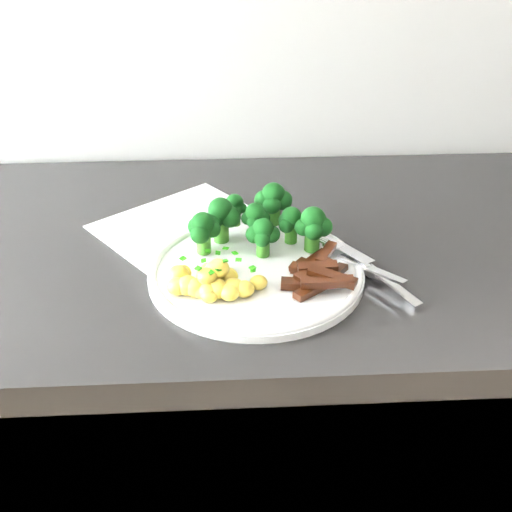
{
  "coord_description": "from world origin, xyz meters",
  "views": [
    {
      "loc": [
        -0.17,
        0.9,
        1.32
      ],
      "look_at": [
        -0.14,
        1.59,
        0.9
      ],
      "focal_mm": 45.28,
      "sensor_mm": 36.0,
      "label": 1
    }
  ],
  "objects_px": {
    "recipe_paper": "(211,242)",
    "potatoes": "(210,281)",
    "counter": "(314,455)",
    "plate": "(256,271)",
    "knife": "(376,275)",
    "fork": "(358,261)",
    "beef_strips": "(318,273)",
    "broccoli": "(259,218)"
  },
  "relations": [
    {
      "from": "beef_strips",
      "to": "recipe_paper",
      "type": "bearing_deg",
      "value": 138.73
    },
    {
      "from": "knife",
      "to": "recipe_paper",
      "type": "bearing_deg",
      "value": 153.28
    },
    {
      "from": "counter",
      "to": "beef_strips",
      "type": "xyz_separation_m",
      "value": [
        -0.03,
        -0.12,
        0.46
      ]
    },
    {
      "from": "counter",
      "to": "broccoli",
      "type": "xyz_separation_m",
      "value": [
        -0.1,
        -0.02,
        0.48
      ]
    },
    {
      "from": "broccoli",
      "to": "beef_strips",
      "type": "xyz_separation_m",
      "value": [
        0.07,
        -0.1,
        -0.03
      ]
    },
    {
      "from": "counter",
      "to": "fork",
      "type": "relative_size",
      "value": 17.2
    },
    {
      "from": "counter",
      "to": "beef_strips",
      "type": "relative_size",
      "value": 20.82
    },
    {
      "from": "recipe_paper",
      "to": "fork",
      "type": "distance_m",
      "value": 0.21
    },
    {
      "from": "recipe_paper",
      "to": "potatoes",
      "type": "bearing_deg",
      "value": -89.54
    },
    {
      "from": "recipe_paper",
      "to": "potatoes",
      "type": "xyz_separation_m",
      "value": [
        0.0,
        -0.13,
        0.02
      ]
    },
    {
      "from": "broccoli",
      "to": "knife",
      "type": "height_order",
      "value": "broccoli"
    },
    {
      "from": "plate",
      "to": "potatoes",
      "type": "bearing_deg",
      "value": -142.72
    },
    {
      "from": "counter",
      "to": "fork",
      "type": "distance_m",
      "value": 0.46
    },
    {
      "from": "plate",
      "to": "fork",
      "type": "distance_m",
      "value": 0.13
    },
    {
      "from": "beef_strips",
      "to": "knife",
      "type": "xyz_separation_m",
      "value": [
        0.08,
        0.01,
        -0.01
      ]
    },
    {
      "from": "broccoli",
      "to": "fork",
      "type": "distance_m",
      "value": 0.14
    },
    {
      "from": "recipe_paper",
      "to": "plate",
      "type": "height_order",
      "value": "plate"
    },
    {
      "from": "potatoes",
      "to": "fork",
      "type": "xyz_separation_m",
      "value": [
        0.19,
        0.04,
        -0.01
      ]
    },
    {
      "from": "recipe_paper",
      "to": "broccoli",
      "type": "xyz_separation_m",
      "value": [
        0.07,
        -0.02,
        0.05
      ]
    },
    {
      "from": "recipe_paper",
      "to": "broccoli",
      "type": "distance_m",
      "value": 0.08
    },
    {
      "from": "plate",
      "to": "knife",
      "type": "distance_m",
      "value": 0.15
    },
    {
      "from": "recipe_paper",
      "to": "plate",
      "type": "xyz_separation_m",
      "value": [
        0.06,
        -0.09,
        0.01
      ]
    },
    {
      "from": "broccoli",
      "to": "beef_strips",
      "type": "relative_size",
      "value": 1.7
    },
    {
      "from": "counter",
      "to": "knife",
      "type": "distance_m",
      "value": 0.46
    },
    {
      "from": "broccoli",
      "to": "potatoes",
      "type": "height_order",
      "value": "broccoli"
    },
    {
      "from": "counter",
      "to": "potatoes",
      "type": "distance_m",
      "value": 0.5
    },
    {
      "from": "fork",
      "to": "counter",
      "type": "bearing_deg",
      "value": 104.57
    },
    {
      "from": "fork",
      "to": "recipe_paper",
      "type": "bearing_deg",
      "value": 155.37
    },
    {
      "from": "broccoli",
      "to": "potatoes",
      "type": "xyz_separation_m",
      "value": [
        -0.06,
        -0.11,
        -0.02
      ]
    },
    {
      "from": "recipe_paper",
      "to": "counter",
      "type": "bearing_deg",
      "value": 0.28
    },
    {
      "from": "recipe_paper",
      "to": "plate",
      "type": "relative_size",
      "value": 1.41
    },
    {
      "from": "potatoes",
      "to": "recipe_paper",
      "type": "bearing_deg",
      "value": 90.46
    },
    {
      "from": "beef_strips",
      "to": "counter",
      "type": "bearing_deg",
      "value": 74.34
    },
    {
      "from": "knife",
      "to": "beef_strips",
      "type": "bearing_deg",
      "value": -171.48
    },
    {
      "from": "broccoli",
      "to": "recipe_paper",
      "type": "bearing_deg",
      "value": 162.59
    },
    {
      "from": "beef_strips",
      "to": "potatoes",
      "type": "bearing_deg",
      "value": -173.83
    },
    {
      "from": "broccoli",
      "to": "beef_strips",
      "type": "bearing_deg",
      "value": -55.04
    },
    {
      "from": "counter",
      "to": "beef_strips",
      "type": "bearing_deg",
      "value": -105.66
    },
    {
      "from": "plate",
      "to": "beef_strips",
      "type": "distance_m",
      "value": 0.08
    },
    {
      "from": "potatoes",
      "to": "fork",
      "type": "distance_m",
      "value": 0.19
    },
    {
      "from": "potatoes",
      "to": "fork",
      "type": "bearing_deg",
      "value": 13.34
    },
    {
      "from": "plate",
      "to": "potatoes",
      "type": "distance_m",
      "value": 0.07
    }
  ]
}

